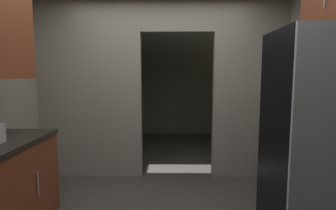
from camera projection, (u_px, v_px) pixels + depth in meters
The scene contains 3 objects.
kitchen_partition at pixel (157, 79), 3.74m from camera, with size 3.56×0.12×2.70m.
adjoining_room_shell at pixel (165, 82), 5.72m from camera, with size 3.56×2.93×2.70m.
refrigerator at pixel (319, 141), 2.21m from camera, with size 0.79×0.71×1.86m.
Camera 1 is at (0.12, -2.27, 1.48)m, focal length 27.81 mm.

